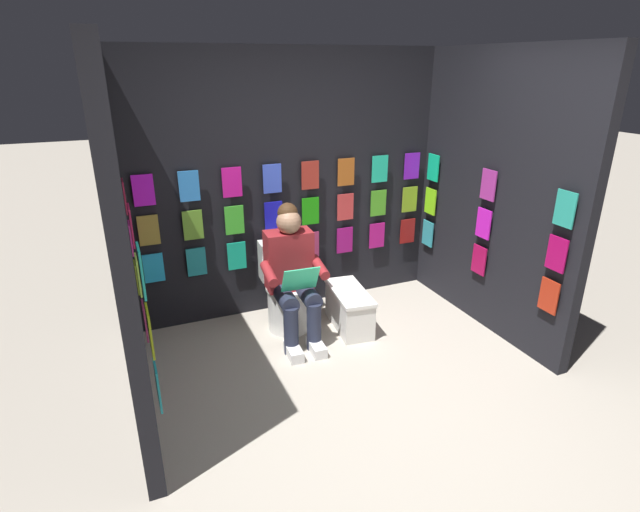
{
  "coord_description": "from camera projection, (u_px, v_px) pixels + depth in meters",
  "views": [
    {
      "loc": [
        1.51,
        2.27,
        2.29
      ],
      "look_at": [
        0.08,
        -1.08,
        0.85
      ],
      "focal_mm": 27.85,
      "sensor_mm": 36.0,
      "label": 1
    }
  ],
  "objects": [
    {
      "name": "toilet",
      "position": [
        286.0,
        292.0,
        4.51
      ],
      "size": [
        0.42,
        0.56,
        0.77
      ],
      "rotation": [
        0.0,
        0.0,
        -0.06
      ],
      "color": "white",
      "rests_on": "ground"
    },
    {
      "name": "ground_plane",
      "position": [
        394.0,
        426.0,
        3.33
      ],
      "size": [
        30.0,
        30.0,
        0.0
      ],
      "primitive_type": "plane",
      "color": "#B2A899"
    },
    {
      "name": "person_reading",
      "position": [
        293.0,
        274.0,
        4.22
      ],
      "size": [
        0.54,
        0.7,
        1.19
      ],
      "rotation": [
        0.0,
        0.0,
        -0.06
      ],
      "color": "maroon",
      "rests_on": "ground"
    },
    {
      "name": "display_wall_back",
      "position": [
        289.0,
        186.0,
        4.62
      ],
      "size": [
        3.05,
        0.14,
        2.42
      ],
      "color": "black",
      "rests_on": "ground"
    },
    {
      "name": "comic_longbox_near",
      "position": [
        349.0,
        309.0,
        4.52
      ],
      "size": [
        0.36,
        0.67,
        0.37
      ],
      "rotation": [
        0.0,
        0.0,
        -0.12
      ],
      "color": "white",
      "rests_on": "ground"
    },
    {
      "name": "display_wall_left",
      "position": [
        495.0,
        195.0,
        4.29
      ],
      "size": [
        0.14,
        1.97,
        2.42
      ],
      "color": "black",
      "rests_on": "ground"
    },
    {
      "name": "display_wall_right",
      "position": [
        119.0,
        242.0,
        3.18
      ],
      "size": [
        0.14,
        1.97,
        2.42
      ],
      "color": "black",
      "rests_on": "ground"
    }
  ]
}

